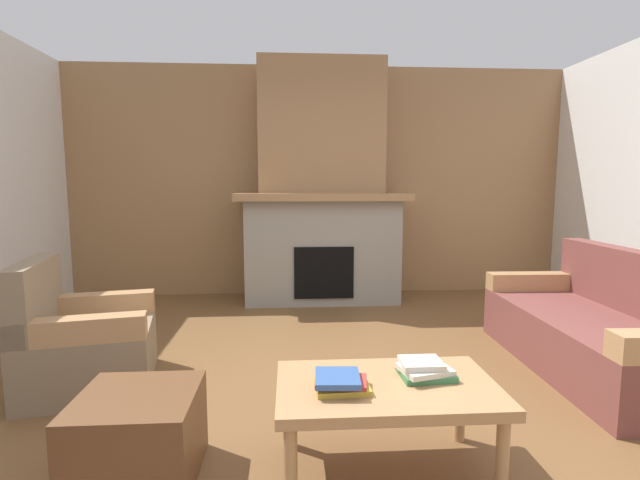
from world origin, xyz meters
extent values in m
plane|color=brown|center=(0.00, 0.00, 0.00)|extent=(9.00, 9.00, 0.00)
cube|color=#997047|center=(0.00, 3.00, 1.35)|extent=(6.00, 0.12, 2.70)
cube|color=gray|center=(0.00, 2.59, 0.57)|extent=(1.70, 0.70, 1.15)
cube|color=black|center=(0.00, 2.26, 0.38)|extent=(0.64, 0.08, 0.56)
cube|color=#997047|center=(0.00, 2.54, 1.19)|extent=(1.90, 0.82, 0.08)
cube|color=#997047|center=(0.00, 2.69, 1.97)|extent=(1.40, 0.50, 1.47)
cube|color=brown|center=(1.78, 0.41, 0.20)|extent=(0.89, 1.82, 0.40)
cube|color=tan|center=(1.80, 1.23, 0.48)|extent=(0.84, 0.18, 0.15)
cube|color=#847056|center=(-1.68, 0.38, 0.20)|extent=(0.90, 0.90, 0.40)
cube|color=#847056|center=(-1.98, 0.32, 0.62)|extent=(0.29, 0.77, 0.45)
cube|color=tan|center=(-1.62, 0.08, 0.48)|extent=(0.77, 0.29, 0.15)
cube|color=tan|center=(-1.74, 0.69, 0.48)|extent=(0.77, 0.29, 0.15)
cube|color=tan|center=(0.07, -0.66, 0.41)|extent=(1.00, 0.60, 0.05)
cylinder|color=tan|center=(-0.37, -0.90, 0.19)|extent=(0.06, 0.06, 0.38)
cylinder|color=tan|center=(0.51, -0.90, 0.19)|extent=(0.06, 0.06, 0.38)
cylinder|color=tan|center=(-0.37, -0.42, 0.19)|extent=(0.06, 0.06, 0.38)
cylinder|color=tan|center=(0.51, -0.42, 0.19)|extent=(0.06, 0.06, 0.38)
cube|color=brown|center=(-1.05, -0.64, 0.20)|extent=(0.52, 0.52, 0.40)
cube|color=gold|center=(-0.14, -0.71, 0.44)|extent=(0.24, 0.19, 0.03)
cube|color=#B23833|center=(-0.14, -0.71, 0.46)|extent=(0.24, 0.19, 0.02)
cube|color=#335699|center=(-0.16, -0.72, 0.49)|extent=(0.21, 0.21, 0.03)
cube|color=#3D7F4C|center=(0.27, -0.60, 0.44)|extent=(0.25, 0.21, 0.03)
cube|color=beige|center=(0.26, -0.62, 0.47)|extent=(0.26, 0.22, 0.02)
cube|color=beige|center=(0.24, -0.61, 0.50)|extent=(0.19, 0.16, 0.03)
camera|label=1|loc=(-0.37, -2.66, 1.33)|focal=26.08mm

